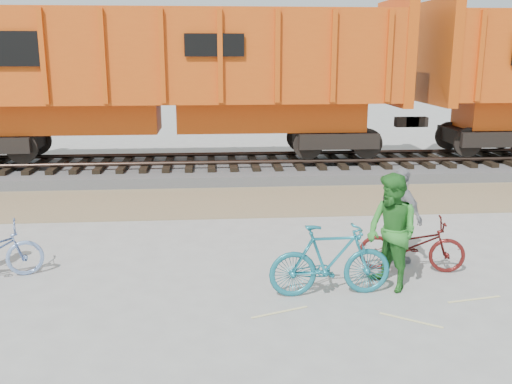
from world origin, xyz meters
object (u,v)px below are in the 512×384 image
hopper_car_center (167,75)px  bicycle_teal (330,260)px  person_woman (400,216)px  bicycle_maroon (412,245)px  person_man (392,232)px

hopper_car_center → bicycle_teal: 10.04m
hopper_car_center → person_woman: (4.55, -7.95, -2.14)m
bicycle_maroon → person_woman: 0.57m
hopper_car_center → bicycle_teal: hopper_car_center is taller
hopper_car_center → person_man: hopper_car_center is taller
person_man → bicycle_teal: bearing=-102.7°
bicycle_teal → person_man: person_man is taller
bicycle_maroon → person_woman: (-0.10, 0.40, 0.39)m
bicycle_teal → person_man: 1.08m
bicycle_teal → hopper_car_center: bearing=16.3°
hopper_car_center → person_woman: 9.41m
hopper_car_center → bicycle_maroon: hopper_car_center is taller
person_woman → person_man: bearing=130.2°
hopper_car_center → bicycle_maroon: 9.89m
hopper_car_center → person_woman: size_ratio=8.13×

